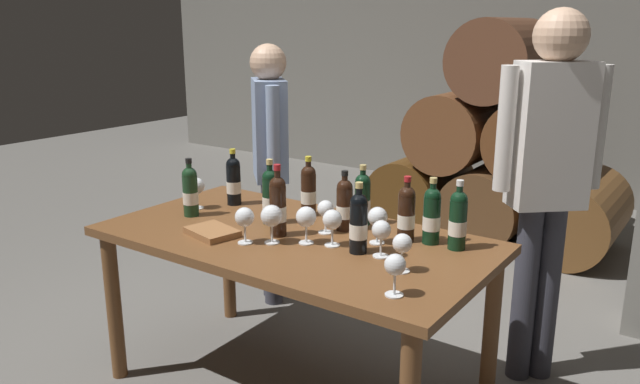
% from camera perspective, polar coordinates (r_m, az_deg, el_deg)
% --- Properties ---
extents(cellar_back_wall, '(10.00, 0.24, 2.80)m').
position_cam_1_polar(cellar_back_wall, '(6.42, 21.37, 12.00)').
color(cellar_back_wall, slate).
rests_on(cellar_back_wall, ground_plane).
extents(barrel_stack, '(1.86, 0.90, 1.69)m').
position_cam_1_polar(barrel_stack, '(4.98, 16.04, 3.22)').
color(barrel_stack, '#523212').
rests_on(barrel_stack, ground_plane).
extents(dining_table, '(1.70, 0.90, 0.76)m').
position_cam_1_polar(dining_table, '(2.73, -2.41, -5.80)').
color(dining_table, brown).
rests_on(dining_table, ground_plane).
extents(wine_bottle_0, '(0.07, 0.07, 0.29)m').
position_cam_1_polar(wine_bottle_0, '(2.56, 12.56, -2.47)').
color(wine_bottle_0, black).
rests_on(wine_bottle_0, dining_table).
extents(wine_bottle_1, '(0.07, 0.07, 0.30)m').
position_cam_1_polar(wine_bottle_1, '(2.83, -4.60, -0.36)').
color(wine_bottle_1, black).
rests_on(wine_bottle_1, dining_table).
extents(wine_bottle_2, '(0.07, 0.07, 0.29)m').
position_cam_1_polar(wine_bottle_2, '(2.94, -1.07, 0.20)').
color(wine_bottle_2, black).
rests_on(wine_bottle_2, dining_table).
extents(wine_bottle_3, '(0.07, 0.07, 0.28)m').
position_cam_1_polar(wine_bottle_3, '(2.81, 3.93, -0.61)').
color(wine_bottle_3, black).
rests_on(wine_bottle_3, dining_table).
extents(wine_bottle_4, '(0.07, 0.07, 0.29)m').
position_cam_1_polar(wine_bottle_4, '(2.46, 3.56, -2.81)').
color(wine_bottle_4, black).
rests_on(wine_bottle_4, dining_table).
extents(wine_bottle_5, '(0.07, 0.07, 0.28)m').
position_cam_1_polar(wine_bottle_5, '(2.62, 7.94, -1.94)').
color(wine_bottle_5, black).
rests_on(wine_bottle_5, dining_table).
extents(wine_bottle_6, '(0.07, 0.07, 0.28)m').
position_cam_1_polar(wine_bottle_6, '(2.61, 10.23, -2.09)').
color(wine_bottle_6, black).
rests_on(wine_bottle_6, dining_table).
extents(wine_bottle_7, '(0.07, 0.07, 0.32)m').
position_cam_1_polar(wine_bottle_7, '(2.66, -3.90, -1.24)').
color(wine_bottle_7, black).
rests_on(wine_bottle_7, dining_table).
extents(wine_bottle_8, '(0.07, 0.07, 0.29)m').
position_cam_1_polar(wine_bottle_8, '(3.15, -7.95, 1.06)').
color(wine_bottle_8, black).
rests_on(wine_bottle_8, dining_table).
extents(wine_bottle_9, '(0.07, 0.07, 0.27)m').
position_cam_1_polar(wine_bottle_9, '(2.73, 2.27, -1.13)').
color(wine_bottle_9, black).
rests_on(wine_bottle_9, dining_table).
extents(wine_bottle_10, '(0.07, 0.07, 0.28)m').
position_cam_1_polar(wine_bottle_10, '(3.00, -11.84, 0.10)').
color(wine_bottle_10, '#19381E').
rests_on(wine_bottle_10, dining_table).
extents(wine_glass_0, '(0.08, 0.08, 0.15)m').
position_cam_1_polar(wine_glass_0, '(2.43, 5.66, -3.60)').
color(wine_glass_0, white).
rests_on(wine_glass_0, dining_table).
extents(wine_glass_1, '(0.07, 0.07, 0.15)m').
position_cam_1_polar(wine_glass_1, '(2.10, 6.92, -6.80)').
color(wine_glass_1, white).
rests_on(wine_glass_1, dining_table).
extents(wine_glass_2, '(0.09, 0.09, 0.16)m').
position_cam_1_polar(wine_glass_2, '(2.57, -1.29, -2.38)').
color(wine_glass_2, white).
rests_on(wine_glass_2, dining_table).
extents(wine_glass_3, '(0.08, 0.08, 0.16)m').
position_cam_1_polar(wine_glass_3, '(2.59, -6.95, -2.40)').
color(wine_glass_3, white).
rests_on(wine_glass_3, dining_table).
extents(wine_glass_4, '(0.07, 0.07, 0.15)m').
position_cam_1_polar(wine_glass_4, '(2.30, 7.57, -4.84)').
color(wine_glass_4, white).
rests_on(wine_glass_4, dining_table).
extents(wine_glass_5, '(0.07, 0.07, 0.15)m').
position_cam_1_polar(wine_glass_5, '(2.69, 0.52, -1.66)').
color(wine_glass_5, white).
rests_on(wine_glass_5, dining_table).
extents(wine_glass_6, '(0.08, 0.08, 0.16)m').
position_cam_1_polar(wine_glass_6, '(3.11, -11.31, 0.47)').
color(wine_glass_6, white).
rests_on(wine_glass_6, dining_table).
extents(wine_glass_7, '(0.09, 0.09, 0.17)m').
position_cam_1_polar(wine_glass_7, '(2.58, -4.47, -2.27)').
color(wine_glass_7, white).
rests_on(wine_glass_7, dining_table).
extents(wine_glass_8, '(0.08, 0.08, 0.16)m').
position_cam_1_polar(wine_glass_8, '(2.58, 5.31, -2.39)').
color(wine_glass_8, white).
rests_on(wine_glass_8, dining_table).
extents(wine_glass_9, '(0.08, 0.08, 0.15)m').
position_cam_1_polar(wine_glass_9, '(2.54, 1.14, -2.63)').
color(wine_glass_9, white).
rests_on(wine_glass_9, dining_table).
extents(tasting_notebook, '(0.25, 0.21, 0.03)m').
position_cam_1_polar(tasting_notebook, '(2.74, -9.88, -3.64)').
color(tasting_notebook, '#936038').
rests_on(tasting_notebook, dining_table).
extents(sommelier_presenting, '(0.39, 0.35, 1.72)m').
position_cam_1_polar(sommelier_presenting, '(2.92, 20.25, 2.35)').
color(sommelier_presenting, '#383842').
rests_on(sommelier_presenting, ground_plane).
extents(taster_seated_left, '(0.37, 0.37, 1.54)m').
position_cam_1_polar(taster_seated_left, '(3.63, -4.61, 3.65)').
color(taster_seated_left, '#383842').
rests_on(taster_seated_left, ground_plane).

